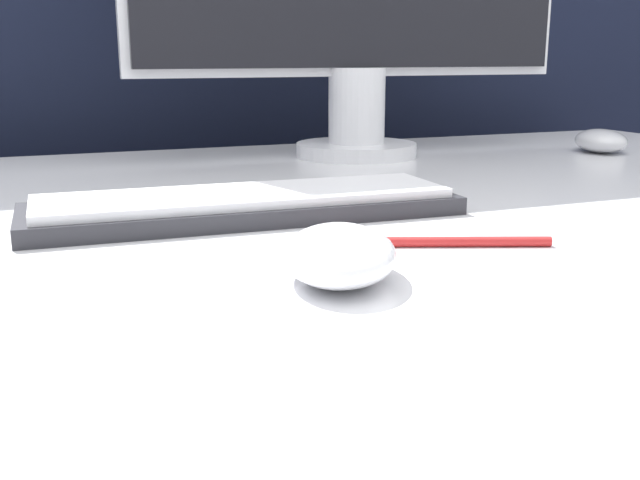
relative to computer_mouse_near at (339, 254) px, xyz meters
name	(u,v)px	position (x,y,z in m)	size (l,w,h in m)	color
partition_panel	(140,145)	(0.01, 0.88, -0.02)	(5.00, 0.03, 1.43)	black
computer_mouse_near	(339,254)	(0.00, 0.00, 0.00)	(0.11, 0.13, 0.04)	white
keyboard	(245,205)	(0.00, 0.21, -0.01)	(0.40, 0.13, 0.02)	#28282D
computer_mouse_far	(601,141)	(0.63, 0.46, 0.00)	(0.12, 0.13, 0.03)	silver
pen	(449,242)	(0.11, 0.05, -0.01)	(0.15, 0.07, 0.01)	red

